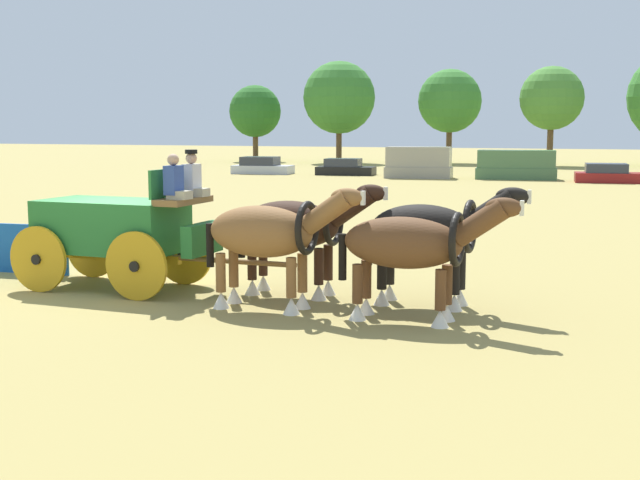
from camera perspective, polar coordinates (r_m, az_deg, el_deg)
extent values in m
plane|color=#9E8C4C|center=(17.41, -13.92, -3.19)|extent=(220.00, 220.00, 0.00)
cube|color=#236B2D|center=(17.22, -14.06, 0.96)|extent=(2.83, 1.57, 1.03)
cube|color=brown|center=(16.27, -9.32, 2.67)|extent=(0.57, 1.39, 0.12)
cube|color=#236B2D|center=(16.15, -8.04, 0.08)|extent=(0.25, 1.23, 0.60)
cube|color=#236B2D|center=(16.40, -10.26, 3.86)|extent=(0.07, 1.39, 0.55)
cube|color=gold|center=(17.30, -13.99, -1.07)|extent=(3.10, 0.19, 0.16)
cylinder|color=gold|center=(17.42, -9.31, -0.88)|extent=(1.31, 0.09, 1.31)
cylinder|color=black|center=(17.42, -9.31, -0.88)|extent=(0.20, 0.18, 0.20)
cylinder|color=gold|center=(15.96, -12.46, -1.75)|extent=(1.31, 0.09, 1.31)
cylinder|color=black|center=(15.96, -12.46, -1.75)|extent=(0.20, 0.18, 0.20)
cylinder|color=gold|center=(18.65, -15.30, -0.48)|extent=(1.31, 0.09, 1.31)
cylinder|color=black|center=(18.65, -15.30, -0.48)|extent=(0.20, 0.18, 0.20)
cylinder|color=gold|center=(17.30, -18.70, -1.25)|extent=(1.31, 0.09, 1.31)
cylinder|color=black|center=(17.30, -18.70, -1.25)|extent=(0.20, 0.18, 0.20)
cylinder|color=brown|center=(15.90, -5.97, -1.46)|extent=(2.60, 0.12, 0.10)
cube|color=#BCB293|center=(16.49, -8.38, 3.24)|extent=(0.40, 0.32, 0.16)
cube|color=silver|center=(16.53, -8.76, 4.20)|extent=(0.24, 0.36, 0.55)
sphere|color=tan|center=(16.51, -8.79, 5.54)|extent=(0.22, 0.22, 0.22)
cylinder|color=black|center=(16.51, -8.80, 5.99)|extent=(0.24, 0.24, 0.08)
cube|color=#BCB293|center=(15.90, -9.58, 3.05)|extent=(0.40, 0.32, 0.16)
cube|color=#334C99|center=(15.95, -9.97, 4.05)|extent=(0.24, 0.36, 0.55)
sphere|color=tan|center=(15.93, -10.00, 5.43)|extent=(0.22, 0.22, 0.22)
ellipsoid|color=#331E14|center=(16.02, -2.07, 1.06)|extent=(1.99, 0.94, 0.92)
cylinder|color=#331E14|center=(16.10, 0.56, -1.54)|extent=(0.18, 0.18, 0.69)
cone|color=silver|center=(16.18, 0.56, -3.26)|extent=(0.30, 0.30, 0.29)
cylinder|color=#331E14|center=(15.63, -0.09, -1.82)|extent=(0.18, 0.18, 0.69)
cone|color=silver|center=(15.72, -0.09, -3.59)|extent=(0.30, 0.30, 0.29)
cylinder|color=#331E14|center=(16.63, -3.91, -1.26)|extent=(0.18, 0.18, 0.69)
cone|color=silver|center=(16.71, -3.90, -2.92)|extent=(0.30, 0.30, 0.29)
cylinder|color=#331E14|center=(16.17, -4.67, -1.52)|extent=(0.18, 0.18, 0.69)
cone|color=silver|center=(16.26, -4.65, -3.23)|extent=(0.30, 0.30, 0.29)
cylinder|color=#331E14|center=(15.52, 2.20, 2.32)|extent=(0.95, 0.37, 0.81)
ellipsoid|color=#331E14|center=(15.39, 3.50, 3.22)|extent=(0.60, 0.27, 0.32)
cube|color=silver|center=(15.31, 4.50, 3.19)|extent=(0.06, 0.10, 0.24)
torus|color=black|center=(15.68, 0.92, 1.29)|extent=(0.13, 0.95, 0.95)
cylinder|color=black|center=(16.49, -5.39, 0.17)|extent=(0.14, 0.14, 0.80)
ellipsoid|color=brown|center=(14.84, -4.05, 0.58)|extent=(1.97, 0.94, 0.92)
cylinder|color=brown|center=(14.90, -1.21, -2.25)|extent=(0.18, 0.18, 0.70)
cone|color=silver|center=(15.00, -1.21, -4.13)|extent=(0.30, 0.30, 0.30)
cylinder|color=brown|center=(14.44, -1.98, -2.58)|extent=(0.18, 0.18, 0.70)
cone|color=silver|center=(14.54, -1.97, -4.52)|extent=(0.30, 0.30, 0.30)
cylinder|color=brown|center=(15.47, -5.93, -1.92)|extent=(0.18, 0.18, 0.70)
cone|color=silver|center=(15.56, -5.90, -3.74)|extent=(0.30, 0.30, 0.30)
cylinder|color=brown|center=(15.03, -6.80, -2.22)|extent=(0.18, 0.18, 0.70)
cone|color=silver|center=(15.12, -6.77, -4.09)|extent=(0.30, 0.30, 0.30)
cylinder|color=brown|center=(14.31, 0.48, 1.94)|extent=(0.95, 0.37, 0.81)
ellipsoid|color=brown|center=(14.16, 1.88, 2.92)|extent=(0.60, 0.27, 0.32)
cube|color=silver|center=(14.07, 2.96, 2.88)|extent=(0.06, 0.10, 0.24)
torus|color=black|center=(14.47, -0.88, 0.82)|extent=(0.13, 0.95, 0.95)
cylinder|color=black|center=(15.34, -7.52, -0.36)|extent=(0.14, 0.14, 0.80)
ellipsoid|color=black|center=(15.19, 6.98, 0.69)|extent=(1.93, 0.95, 0.93)
cylinder|color=black|center=(15.40, 9.59, -2.06)|extent=(0.18, 0.18, 0.69)
cone|color=silver|center=(15.49, 9.55, -3.86)|extent=(0.30, 0.30, 0.30)
cylinder|color=black|center=(14.90, 9.20, -2.38)|extent=(0.18, 0.18, 0.69)
cone|color=silver|center=(15.00, 9.16, -4.24)|extent=(0.30, 0.30, 0.30)
cylinder|color=black|center=(15.71, 4.79, -1.78)|extent=(0.18, 0.18, 0.69)
cone|color=silver|center=(15.80, 4.77, -3.55)|extent=(0.30, 0.30, 0.30)
cylinder|color=black|center=(15.23, 4.25, -2.08)|extent=(0.18, 0.18, 0.69)
cone|color=silver|center=(15.32, 4.23, -3.91)|extent=(0.30, 0.30, 0.30)
cylinder|color=black|center=(14.90, 11.61, 1.99)|extent=(0.95, 0.37, 0.81)
ellipsoid|color=black|center=(14.82, 13.04, 2.92)|extent=(0.60, 0.27, 0.32)
cube|color=silver|center=(14.78, 14.12, 2.87)|extent=(0.06, 0.10, 0.24)
torus|color=black|center=(14.99, 10.19, 0.91)|extent=(0.13, 0.96, 0.96)
cylinder|color=black|center=(15.50, 3.35, -0.24)|extent=(0.14, 0.14, 0.80)
ellipsoid|color=brown|center=(13.95, 5.67, -0.19)|extent=(2.03, 0.89, 0.87)
cylinder|color=brown|center=(14.13, 8.67, -3.03)|extent=(0.18, 0.18, 0.67)
cone|color=silver|center=(14.22, 8.63, -4.91)|extent=(0.30, 0.30, 0.29)
cylinder|color=brown|center=(13.67, 8.24, -3.38)|extent=(0.18, 0.18, 0.67)
cone|color=silver|center=(13.77, 8.20, -5.33)|extent=(0.30, 0.30, 0.29)
cylinder|color=brown|center=(14.49, 3.18, -2.68)|extent=(0.18, 0.18, 0.67)
cone|color=silver|center=(14.58, 3.17, -4.52)|extent=(0.30, 0.30, 0.29)
cylinder|color=brown|center=(14.04, 2.58, -3.01)|extent=(0.18, 0.18, 0.67)
cone|color=silver|center=(14.14, 2.57, -4.91)|extent=(0.30, 0.30, 0.29)
cylinder|color=brown|center=(13.62, 10.89, 1.17)|extent=(0.95, 0.37, 0.81)
ellipsoid|color=brown|center=(13.53, 12.46, 2.18)|extent=(0.60, 0.27, 0.32)
cube|color=silver|center=(13.50, 13.63, 2.13)|extent=(0.06, 0.10, 0.24)
torus|color=black|center=(13.73, 9.35, 0.04)|extent=(0.13, 0.90, 0.90)
cylinder|color=black|center=(14.31, 1.55, -1.16)|extent=(0.14, 0.14, 0.80)
cube|color=silver|center=(57.46, -3.92, 4.83)|extent=(4.20, 2.32, 0.58)
cube|color=#2D333D|center=(57.50, -4.12, 5.41)|extent=(2.58, 2.00, 0.59)
cube|color=black|center=(55.93, 1.78, 4.75)|extent=(4.00, 2.19, 0.55)
cube|color=#2D333D|center=(55.94, 1.59, 5.31)|extent=(2.46, 1.88, 0.54)
cube|color=gray|center=(52.98, 6.76, 4.61)|extent=(4.30, 2.40, 0.69)
cube|color=gray|center=(52.94, 6.77, 5.66)|extent=(4.12, 2.23, 1.27)
cube|color=#477047|center=(52.83, 13.25, 4.44)|extent=(5.01, 2.42, 0.69)
cube|color=#477047|center=(52.79, 13.28, 5.41)|extent=(4.81, 2.25, 1.10)
cube|color=maroon|center=(51.23, 19.16, 4.05)|extent=(4.04, 2.37, 0.57)
cube|color=#2D333D|center=(51.19, 18.98, 4.67)|extent=(2.49, 2.05, 0.53)
cylinder|color=brown|center=(77.92, -4.43, 6.47)|extent=(0.50, 0.50, 2.93)
sphere|color=#286623|center=(77.91, -4.45, 8.77)|extent=(4.77, 4.77, 4.77)
cylinder|color=brown|center=(74.25, 1.30, 6.65)|extent=(0.50, 0.50, 3.51)
sphere|color=#387A2D|center=(74.28, 1.31, 9.71)|extent=(6.34, 6.34, 6.34)
cylinder|color=brown|center=(74.64, 8.81, 6.55)|extent=(0.50, 0.50, 3.48)
sphere|color=#387A2D|center=(74.66, 8.86, 9.37)|extent=(5.53, 5.53, 5.53)
cylinder|color=brown|center=(71.45, 15.44, 6.40)|extent=(0.50, 0.50, 3.69)
sphere|color=#478433|center=(71.48, 15.55, 9.33)|extent=(5.18, 5.18, 5.18)
cube|color=#1959B2|center=(19.92, -20.75, -0.50)|extent=(3.19, 0.33, 1.10)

